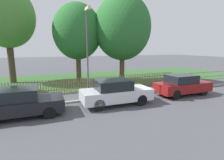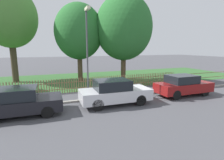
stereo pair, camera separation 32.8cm
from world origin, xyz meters
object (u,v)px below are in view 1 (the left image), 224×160
parked_car_silver_hatchback (22,102)px  parked_car_black_saloon (115,92)px  parked_car_navy_estate (182,85)px  street_lamp (88,43)px  covered_motorcycle (113,83)px  tree_mid_park (77,32)px  tree_far_left (122,28)px  tree_behind_motorcycle (7,17)px

parked_car_silver_hatchback → parked_car_black_saloon: (5.10, -0.07, 0.05)m
parked_car_navy_estate → street_lamp: 7.37m
parked_car_navy_estate → covered_motorcycle: size_ratio=1.98×
parked_car_silver_hatchback → parked_car_navy_estate: (10.45, -0.01, 0.04)m
parked_car_black_saloon → covered_motorcycle: 3.47m
street_lamp → parked_car_silver_hatchback: bearing=-155.1°
tree_mid_park → tree_far_left: tree_far_left is taller
parked_car_silver_hatchback → tree_behind_motorcycle: (-1.53, 9.97, 5.51)m
parked_car_black_saloon → tree_far_left: tree_far_left is taller
parked_car_black_saloon → tree_mid_park: size_ratio=0.56×
parked_car_black_saloon → tree_behind_motorcycle: tree_behind_motorcycle is taller
parked_car_silver_hatchback → tree_mid_park: 9.95m
tree_mid_park → parked_car_silver_hatchback: bearing=-120.3°
parked_car_silver_hatchback → tree_mid_park: tree_mid_park is taller
parked_car_black_saloon → street_lamp: (-1.15, 1.90, 2.92)m
parked_car_navy_estate → street_lamp: street_lamp is taller
parked_car_navy_estate → tree_far_left: bearing=106.1°
tree_behind_motorcycle → tree_far_left: (10.14, -3.71, -0.92)m
parked_car_silver_hatchback → tree_behind_motorcycle: bearing=100.5°
covered_motorcycle → tree_mid_park: (-1.74, 4.60, 4.31)m
covered_motorcycle → street_lamp: street_lamp is taller
parked_car_black_saloon → parked_car_navy_estate: (5.35, 0.07, -0.01)m
parked_car_black_saloon → tree_far_left: 8.55m
parked_car_navy_estate → tree_mid_park: size_ratio=0.54×
covered_motorcycle → parked_car_black_saloon: bearing=-104.7°
parked_car_silver_hatchback → covered_motorcycle: size_ratio=1.90×
parked_car_navy_estate → tree_behind_motorcycle: tree_behind_motorcycle is taller
parked_car_navy_estate → tree_mid_park: tree_mid_park is taller
parked_car_black_saloon → street_lamp: bearing=123.0°
parked_car_black_saloon → tree_behind_motorcycle: bearing=125.2°
parked_car_navy_estate → tree_behind_motorcycle: 16.52m
tree_mid_park → street_lamp: 6.11m
parked_car_black_saloon → tree_mid_park: 8.90m
parked_car_silver_hatchback → parked_car_black_saloon: bearing=1.0°
tree_behind_motorcycle → tree_mid_park: tree_behind_motorcycle is taller
covered_motorcycle → parked_car_navy_estate: bearing=-32.1°
parked_car_silver_hatchback → covered_motorcycle: (6.30, 3.19, -0.10)m
parked_car_silver_hatchback → tree_mid_park: size_ratio=0.52×
tree_far_left → parked_car_black_saloon: bearing=-119.0°
tree_mid_park → tree_far_left: 4.35m
tree_mid_park → street_lamp: tree_mid_park is taller
parked_car_black_saloon → parked_car_navy_estate: 5.35m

